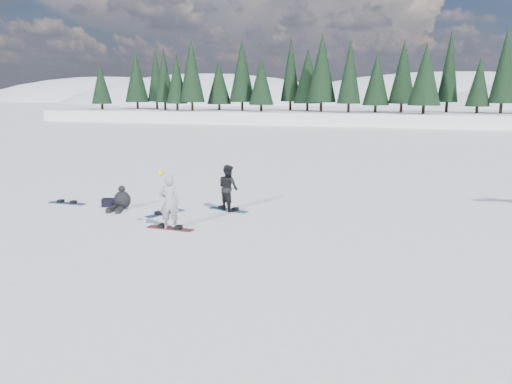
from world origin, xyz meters
TOP-DOWN VIEW (x-y plane):
  - ground at (0.00, 0.00)m, footprint 420.00×420.00m
  - alpine_backdrop at (-11.72, 189.16)m, footprint 412.50×227.00m
  - snowboarder_woman at (-0.50, 0.14)m, footprint 0.70×0.57m
  - snowboarder_man at (0.34, 2.96)m, footprint 1.00×0.95m
  - seated_rider at (-3.32, 1.98)m, footprint 0.70×1.06m
  - gear_bag at (-4.02, 2.23)m, footprint 0.52×0.42m
  - snowboard_woman at (-0.50, 0.14)m, footprint 1.51×0.34m
  - snowboard_man at (0.34, 2.96)m, footprint 1.52×0.64m
  - snowboard_loose_a at (-1.55, 1.83)m, footprint 0.88×1.48m
  - snowboard_loose_c at (-5.79, 2.19)m, footprint 1.50×0.31m

SIDE VIEW (x-z plane):
  - alpine_backdrop at x=-11.72m, z-range -40.57..12.63m
  - ground at x=0.00m, z-range 0.00..0.00m
  - snowboard_woman at x=-0.50m, z-range 0.00..0.03m
  - snowboard_man at x=0.34m, z-range 0.00..0.03m
  - snowboard_loose_a at x=-1.55m, z-range 0.00..0.03m
  - snowboard_loose_c at x=-5.79m, z-range 0.00..0.03m
  - gear_bag at x=-4.02m, z-range 0.00..0.30m
  - seated_rider at x=-3.32m, z-range -0.10..0.75m
  - snowboarder_man at x=0.34m, z-range 0.00..1.62m
  - snowboarder_woman at x=-0.50m, z-range -0.06..1.75m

